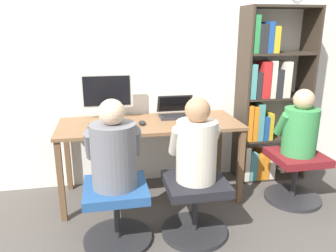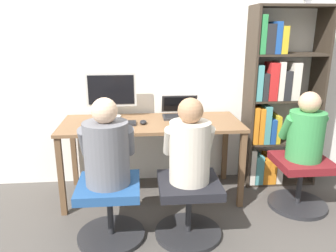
{
  "view_description": "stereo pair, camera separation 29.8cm",
  "coord_description": "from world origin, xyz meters",
  "px_view_note": "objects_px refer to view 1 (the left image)",
  "views": [
    {
      "loc": [
        -0.41,
        -2.63,
        1.62
      ],
      "look_at": [
        0.14,
        0.17,
        0.78
      ],
      "focal_mm": 35.0,
      "sensor_mm": 36.0,
      "label": 1
    },
    {
      "loc": [
        -0.11,
        -2.68,
        1.62
      ],
      "look_at": [
        0.14,
        0.17,
        0.78
      ],
      "focal_mm": 35.0,
      "sensor_mm": 36.0,
      "label": 2
    }
  ],
  "objects_px": {
    "laptop": "(177,112)",
    "keyboard": "(112,125)",
    "office_chair_side": "(295,174)",
    "person_near_shelf": "(300,127)",
    "desktop_monitor": "(107,94)",
    "bookshelf": "(265,103)",
    "office_chair_right": "(195,203)",
    "person_at_monitor": "(114,150)",
    "office_chair_left": "(117,210)",
    "person_at_laptop": "(196,146)"
  },
  "relations": [
    {
      "from": "laptop",
      "to": "office_chair_side",
      "type": "distance_m",
      "value": 1.31
    },
    {
      "from": "laptop",
      "to": "keyboard",
      "type": "height_order",
      "value": "laptop"
    },
    {
      "from": "desktop_monitor",
      "to": "bookshelf",
      "type": "bearing_deg",
      "value": -0.94
    },
    {
      "from": "desktop_monitor",
      "to": "office_chair_side",
      "type": "height_order",
      "value": "desktop_monitor"
    },
    {
      "from": "desktop_monitor",
      "to": "person_near_shelf",
      "type": "height_order",
      "value": "desktop_monitor"
    },
    {
      "from": "desktop_monitor",
      "to": "laptop",
      "type": "height_order",
      "value": "desktop_monitor"
    },
    {
      "from": "laptop",
      "to": "office_chair_left",
      "type": "distance_m",
      "value": 1.22
    },
    {
      "from": "office_chair_right",
      "to": "office_chair_side",
      "type": "height_order",
      "value": "same"
    },
    {
      "from": "person_at_laptop",
      "to": "desktop_monitor",
      "type": "bearing_deg",
      "value": 125.18
    },
    {
      "from": "keyboard",
      "to": "office_chair_right",
      "type": "bearing_deg",
      "value": -46.22
    },
    {
      "from": "keyboard",
      "to": "bookshelf",
      "type": "bearing_deg",
      "value": 8.65
    },
    {
      "from": "office_chair_right",
      "to": "person_at_laptop",
      "type": "distance_m",
      "value": 0.49
    },
    {
      "from": "office_chair_right",
      "to": "bookshelf",
      "type": "relative_size",
      "value": 0.29
    },
    {
      "from": "laptop",
      "to": "keyboard",
      "type": "bearing_deg",
      "value": -160.04
    },
    {
      "from": "person_at_monitor",
      "to": "person_near_shelf",
      "type": "relative_size",
      "value": 1.07
    },
    {
      "from": "person_at_laptop",
      "to": "office_chair_side",
      "type": "xyz_separation_m",
      "value": [
        1.11,
        0.35,
        -0.49
      ]
    },
    {
      "from": "laptop",
      "to": "keyboard",
      "type": "distance_m",
      "value": 0.7
    },
    {
      "from": "office_chair_left",
      "to": "person_near_shelf",
      "type": "bearing_deg",
      "value": 11.14
    },
    {
      "from": "office_chair_right",
      "to": "office_chair_side",
      "type": "relative_size",
      "value": 1.0
    },
    {
      "from": "laptop",
      "to": "keyboard",
      "type": "xyz_separation_m",
      "value": [
        -0.66,
        -0.24,
        -0.03
      ]
    },
    {
      "from": "desktop_monitor",
      "to": "keyboard",
      "type": "height_order",
      "value": "desktop_monitor"
    },
    {
      "from": "person_at_monitor",
      "to": "keyboard",
      "type": "bearing_deg",
      "value": 89.38
    },
    {
      "from": "desktop_monitor",
      "to": "bookshelf",
      "type": "height_order",
      "value": "bookshelf"
    },
    {
      "from": "office_chair_side",
      "to": "person_near_shelf",
      "type": "relative_size",
      "value": 0.87
    },
    {
      "from": "laptop",
      "to": "keyboard",
      "type": "relative_size",
      "value": 0.86
    },
    {
      "from": "laptop",
      "to": "person_near_shelf",
      "type": "bearing_deg",
      "value": -26.26
    },
    {
      "from": "office_chair_left",
      "to": "person_at_laptop",
      "type": "bearing_deg",
      "value": -1.36
    },
    {
      "from": "office_chair_side",
      "to": "office_chair_right",
      "type": "bearing_deg",
      "value": -162.15
    },
    {
      "from": "desktop_monitor",
      "to": "office_chair_side",
      "type": "bearing_deg",
      "value": -17.92
    },
    {
      "from": "desktop_monitor",
      "to": "person_at_monitor",
      "type": "relative_size",
      "value": 0.74
    },
    {
      "from": "person_at_laptop",
      "to": "office_chair_side",
      "type": "distance_m",
      "value": 1.26
    },
    {
      "from": "laptop",
      "to": "person_at_laptop",
      "type": "relative_size",
      "value": 0.55
    },
    {
      "from": "desktop_monitor",
      "to": "person_near_shelf",
      "type": "xyz_separation_m",
      "value": [
        1.75,
        -0.56,
        -0.27
      ]
    },
    {
      "from": "bookshelf",
      "to": "laptop",
      "type": "bearing_deg",
      "value": -179.47
    },
    {
      "from": "bookshelf",
      "to": "office_chair_side",
      "type": "height_order",
      "value": "bookshelf"
    },
    {
      "from": "desktop_monitor",
      "to": "office_chair_side",
      "type": "relative_size",
      "value": 0.92
    },
    {
      "from": "desktop_monitor",
      "to": "person_near_shelf",
      "type": "distance_m",
      "value": 1.86
    },
    {
      "from": "office_chair_right",
      "to": "office_chair_side",
      "type": "bearing_deg",
      "value": 17.85
    },
    {
      "from": "person_at_monitor",
      "to": "bookshelf",
      "type": "height_order",
      "value": "bookshelf"
    },
    {
      "from": "laptop",
      "to": "person_at_monitor",
      "type": "distance_m",
      "value": 1.09
    },
    {
      "from": "bookshelf",
      "to": "person_at_laptop",
      "type": "bearing_deg",
      "value": -138.76
    },
    {
      "from": "person_at_monitor",
      "to": "person_near_shelf",
      "type": "height_order",
      "value": "person_at_monitor"
    },
    {
      "from": "keyboard",
      "to": "desktop_monitor",
      "type": "bearing_deg",
      "value": 95.66
    },
    {
      "from": "office_chair_right",
      "to": "person_at_monitor",
      "type": "distance_m",
      "value": 0.8
    },
    {
      "from": "bookshelf",
      "to": "person_near_shelf",
      "type": "bearing_deg",
      "value": -80.49
    },
    {
      "from": "office_chair_right",
      "to": "person_at_monitor",
      "type": "bearing_deg",
      "value": 177.75
    },
    {
      "from": "keyboard",
      "to": "bookshelf",
      "type": "height_order",
      "value": "bookshelf"
    },
    {
      "from": "office_chair_side",
      "to": "office_chair_left",
      "type": "bearing_deg",
      "value": -169.01
    },
    {
      "from": "person_at_laptop",
      "to": "person_near_shelf",
      "type": "relative_size",
      "value": 1.06
    },
    {
      "from": "laptop",
      "to": "person_near_shelf",
      "type": "distance_m",
      "value": 1.19
    }
  ]
}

